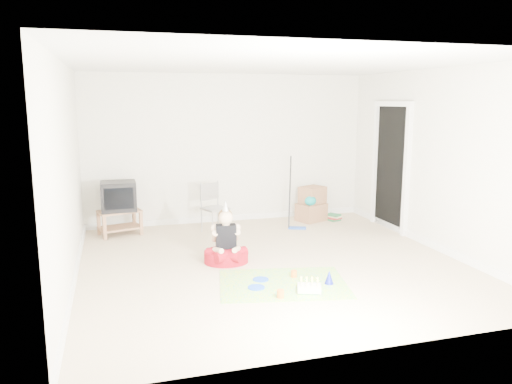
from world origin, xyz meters
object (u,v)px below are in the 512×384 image
object	(u,v)px
crt_tv	(119,196)
folding_chair	(215,208)
birthday_cake	(309,289)
cardboard_boxes	(312,205)
tv_stand	(120,220)
seated_woman	(226,249)

from	to	relation	value
crt_tv	folding_chair	size ratio (longest dim) A/B	0.66
birthday_cake	crt_tv	bearing A→B (deg)	122.72
crt_tv	cardboard_boxes	distance (m)	3.37
crt_tv	cardboard_boxes	world-z (taller)	crt_tv
tv_stand	cardboard_boxes	world-z (taller)	cardboard_boxes
crt_tv	tv_stand	bearing A→B (deg)	-0.15
tv_stand	birthday_cake	distance (m)	3.73
seated_woman	crt_tv	bearing A→B (deg)	126.06
crt_tv	folding_chair	xyz separation A→B (m)	(1.51, -0.27, -0.24)
cardboard_boxes	crt_tv	bearing A→B (deg)	-179.15
tv_stand	folding_chair	bearing A→B (deg)	-10.26
folding_chair	seated_woman	bearing A→B (deg)	-96.32
folding_chair	crt_tv	bearing A→B (deg)	169.74
folding_chair	cardboard_boxes	xyz separation A→B (m)	(1.84, 0.32, -0.11)
tv_stand	seated_woman	world-z (taller)	seated_woman
tv_stand	cardboard_boxes	xyz separation A→B (m)	(3.35, 0.05, 0.05)
folding_chair	tv_stand	bearing A→B (deg)	169.74
crt_tv	birthday_cake	size ratio (longest dim) A/B	1.70
folding_chair	birthday_cake	distance (m)	2.93
cardboard_boxes	seated_woman	size ratio (longest dim) A/B	0.72
folding_chair	seated_woman	distance (m)	1.59
tv_stand	crt_tv	world-z (taller)	crt_tv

